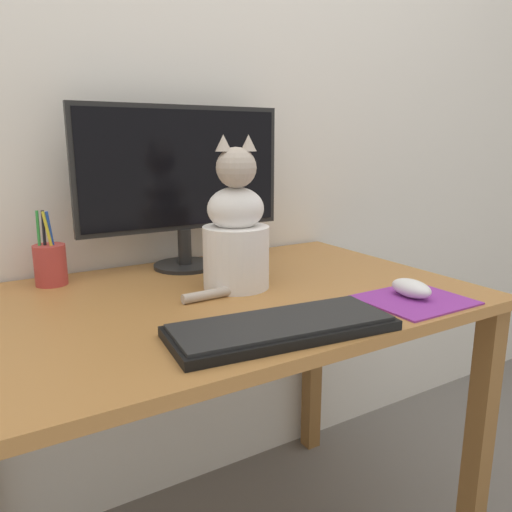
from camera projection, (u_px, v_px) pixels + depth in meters
The scene contains 8 objects.
wall_back at pixel (150, 76), 1.33m from camera, with size 7.00×0.04×2.50m.
desk at pixel (221, 340), 1.14m from camera, with size 1.12×0.73×0.75m.
monitor at pixel (183, 178), 1.30m from camera, with size 0.56×0.17×0.43m.
keyboard at pixel (282, 327), 0.89m from camera, with size 0.43×0.21×0.02m.
mousepad_right at pixel (415, 300), 1.07m from camera, with size 0.21×0.19×0.00m.
computer_mouse_right at pixel (411, 288), 1.09m from camera, with size 0.06×0.10×0.04m.
cat at pixel (236, 233), 1.14m from camera, with size 0.25×0.19×0.35m.
pen_cup at pixel (50, 264), 1.18m from camera, with size 0.07×0.07×0.18m.
Camera 1 is at (-0.49, -0.96, 1.08)m, focal length 35.00 mm.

